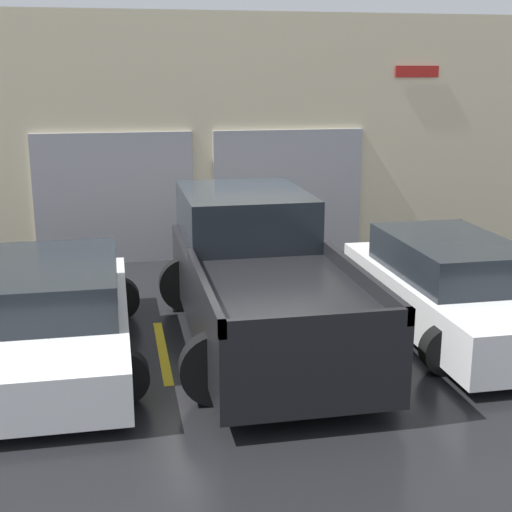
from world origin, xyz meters
TOP-DOWN VIEW (x-y plane):
  - ground_plane at (0.00, 0.00)m, footprint 28.00×28.00m
  - shophouse_building at (-0.00, 3.29)m, footprint 14.75×0.68m
  - pickup_truck at (0.00, -1.39)m, footprint 2.56×5.26m
  - sedan_white at (-2.71, -1.69)m, footprint 2.25×4.58m
  - sedan_side at (2.71, -1.69)m, footprint 2.10×4.45m
  - parking_stripe_left at (-1.36, -1.72)m, footprint 0.12×2.20m
  - parking_stripe_centre at (1.36, -1.72)m, footprint 0.12×2.20m

SIDE VIEW (x-z plane):
  - ground_plane at x=0.00m, z-range 0.00..0.00m
  - parking_stripe_left at x=-1.36m, z-range 0.00..0.01m
  - parking_stripe_centre at x=1.36m, z-range 0.00..0.01m
  - sedan_white at x=-2.71m, z-range -0.04..1.21m
  - sedan_side at x=2.71m, z-range -0.04..1.27m
  - pickup_truck at x=0.00m, z-range -0.07..1.80m
  - shophouse_building at x=0.00m, z-range -0.03..4.62m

